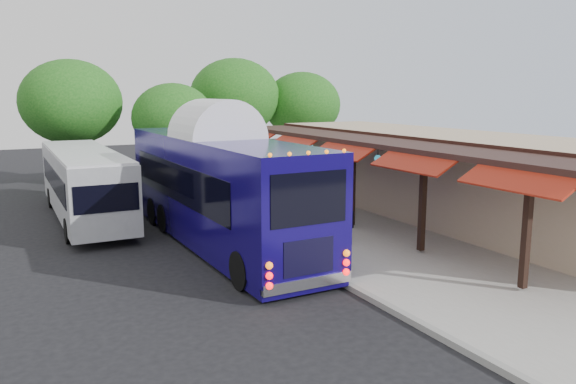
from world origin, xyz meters
TOP-DOWN VIEW (x-y plane):
  - ground at (0.00, 0.00)m, footprint 90.00×90.00m
  - sidewalk at (5.00, 4.00)m, footprint 10.00×40.00m
  - curb at (0.05, 4.00)m, footprint 0.20×40.00m
  - station_shelter at (8.38, 4.00)m, footprint 8.15×20.00m
  - coach_bus at (-1.45, 4.56)m, footprint 2.89×12.62m
  - city_bus at (-5.05, 10.82)m, footprint 2.44×10.86m
  - ped_a at (0.60, 0.91)m, footprint 0.69×0.46m
  - ped_b at (0.62, 2.58)m, footprint 0.85×0.70m
  - ped_c at (1.25, 7.32)m, footprint 1.11×0.57m
  - ped_d at (3.40, 14.00)m, footprint 1.32×0.94m
  - sign_board at (2.49, 2.31)m, footprint 0.15×0.50m
  - tree_left at (0.62, 17.08)m, footprint 4.52×4.52m
  - tree_mid at (5.80, 20.77)m, footprint 5.83×5.83m
  - tree_right at (10.42, 20.09)m, footprint 5.19×5.19m
  - tree_far at (-4.30, 20.02)m, footprint 5.54×5.54m

SIDE VIEW (x-z plane):
  - ground at x=0.00m, z-range 0.00..0.00m
  - sidewalk at x=5.00m, z-range 0.00..0.15m
  - curb at x=0.05m, z-range -0.01..0.15m
  - sign_board at x=2.49m, z-range 0.35..1.45m
  - ped_b at x=0.62m, z-range 0.15..1.73m
  - ped_c at x=1.25m, z-range 0.15..1.97m
  - ped_d at x=3.40m, z-range 0.15..2.01m
  - ped_a at x=0.60m, z-range 0.15..2.02m
  - city_bus at x=-5.05m, z-range 0.15..3.07m
  - station_shelter at x=8.38m, z-range 0.05..3.65m
  - coach_bus at x=-1.45m, z-range 0.15..4.16m
  - tree_left at x=0.62m, z-range 0.96..6.75m
  - tree_right at x=10.42m, z-range 1.11..7.76m
  - tree_far at x=-4.30m, z-range 1.18..8.28m
  - tree_mid at x=5.80m, z-range 1.25..8.71m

